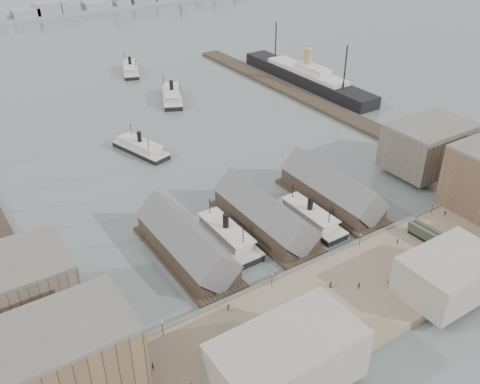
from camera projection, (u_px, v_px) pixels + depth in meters
ground at (300, 257)px, 146.27m from camera, size 900.00×900.00×0.00m
quay at (352, 296)px, 131.42m from camera, size 180.00×30.00×2.00m
seawall at (313, 264)px, 141.95m from camera, size 180.00×1.20×2.30m
east_wharf at (309, 99)px, 247.40m from camera, size 10.00×180.00×1.60m
ferry_shed_west at (186, 244)px, 143.66m from camera, size 14.00×42.00×12.60m
ferry_shed_center at (265, 215)px, 156.00m from camera, size 14.00×42.00×12.60m
ferry_shed_east at (332, 190)px, 168.34m from camera, size 14.00×42.00×12.60m
warehouse_west_front at (50, 372)px, 98.83m from camera, size 32.00×18.00×18.00m
warehouse_west_back at (13, 290)px, 121.36m from camera, size 26.00×20.00×14.00m
warehouse_east_back at (428, 146)px, 184.44m from camera, size 28.00×20.00×15.00m
street_bldg_center at (450, 274)px, 129.24m from camera, size 24.00×16.00×10.00m
street_bldg_west at (287, 360)px, 105.01m from camera, size 30.00×16.00×12.00m
lamp_post_far_w at (162, 326)px, 117.49m from camera, size 0.44×0.44×3.92m
lamp_post_near_w at (272, 277)px, 131.73m from camera, size 0.44×0.44×3.92m
lamp_post_near_e at (360, 238)px, 145.96m from camera, size 0.44×0.44×3.92m
lamp_post_far_e at (433, 206)px, 160.20m from camera, size 0.44×0.44×3.92m
far_shore at (4, 15)px, 382.86m from camera, size 500.00×40.00×15.72m
ferry_docked_west at (226, 235)px, 151.54m from camera, size 8.11×27.02×9.65m
ferry_docked_east at (309, 216)px, 159.93m from camera, size 7.77×25.91×9.25m
ferry_open_near at (140, 147)px, 200.53m from camera, size 14.05×26.30×9.00m
ferry_open_mid at (172, 95)px, 247.22m from camera, size 19.29×28.97×10.00m
ferry_open_far at (131, 69)px, 281.63m from camera, size 16.19×26.60×9.12m
ocean_steamer at (307, 77)px, 265.91m from camera, size 12.17×88.96×17.79m
tram at (426, 234)px, 149.01m from camera, size 3.45×11.22×3.94m
horse_cart_left at (236, 339)px, 116.74m from camera, size 4.76×3.26×1.58m
horse_cart_center at (325, 310)px, 124.54m from camera, size 4.87×1.63×1.55m
horse_cart_right at (399, 280)px, 133.84m from camera, size 4.65×1.83×1.56m
pedestrian_0 at (153, 366)px, 110.25m from camera, size 0.66×0.76×1.76m
pedestrian_2 at (228, 308)px, 125.19m from camera, size 1.27×1.22×1.73m
pedestrian_3 at (320, 336)px, 117.41m from camera, size 0.99×0.89×1.62m
pedestrian_4 at (331, 284)px, 132.28m from camera, size 0.96×0.96×1.68m
pedestrian_5 at (359, 286)px, 131.91m from camera, size 0.49×0.65×1.72m
pedestrian_6 at (397, 241)px, 147.93m from camera, size 0.94×0.96×1.56m
pedestrian_7 at (444, 249)px, 144.86m from camera, size 1.10×1.20×1.62m
pedestrian_8 at (445, 213)px, 160.22m from camera, size 0.63×1.00×1.59m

